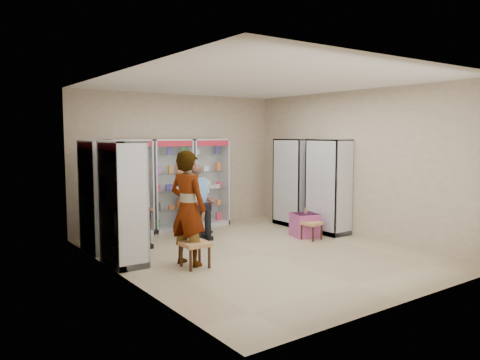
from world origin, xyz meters
TOP-DOWN VIEW (x-y plane):
  - floor at (0.00, 0.00)m, footprint 6.00×6.00m
  - room_shell at (0.00, 0.00)m, footprint 5.02×6.02m
  - cabinet_back_left at (-1.30, 2.73)m, footprint 0.90×0.50m
  - cabinet_back_mid at (-0.35, 2.73)m, footprint 0.90×0.50m
  - cabinet_back_right at (0.60, 2.73)m, footprint 0.90×0.50m
  - cabinet_right_far at (2.23, 1.60)m, footprint 0.90×0.50m
  - cabinet_right_near at (2.23, 0.50)m, footprint 0.90×0.50m
  - cabinet_left_far at (-2.23, 1.80)m, footprint 0.90×0.50m
  - cabinet_left_near at (-2.23, 0.70)m, footprint 0.90×0.50m
  - wooden_chair at (-1.55, 2.00)m, footprint 0.42×0.42m
  - seated_customer at (-1.55, 1.95)m, footprint 0.44×0.60m
  - office_chair at (-0.19, 1.94)m, footprint 0.70×0.70m
  - seated_shopkeeper at (-0.19, 1.89)m, footprint 0.57×0.71m
  - pink_trunk at (1.61, 0.54)m, footprint 0.60×0.59m
  - tea_glass at (1.66, 0.58)m, footprint 0.07×0.07m
  - woven_stool_a at (1.51, 0.25)m, footprint 0.41×0.41m
  - woven_stool_b at (-1.38, -0.11)m, footprint 0.43×0.43m
  - standing_man at (-1.39, 0.09)m, footprint 0.66×0.79m

SIDE VIEW (x-z plane):
  - floor at x=0.00m, z-range 0.00..0.00m
  - woven_stool_a at x=1.51m, z-range 0.00..0.36m
  - woven_stool_b at x=-1.38m, z-range 0.00..0.41m
  - pink_trunk at x=1.61m, z-range 0.00..0.48m
  - wooden_chair at x=-1.55m, z-range 0.00..0.94m
  - tea_glass at x=1.66m, z-range 0.48..0.58m
  - office_chair at x=-0.19m, z-range 0.00..1.09m
  - seated_customer at x=-1.55m, z-range 0.00..1.34m
  - seated_shopkeeper at x=-0.19m, z-range 0.00..1.39m
  - standing_man at x=-1.39m, z-range 0.00..1.85m
  - cabinet_back_left at x=-1.30m, z-range 0.00..2.00m
  - cabinet_back_mid at x=-0.35m, z-range 0.00..2.00m
  - cabinet_back_right at x=0.60m, z-range 0.00..2.00m
  - cabinet_right_far at x=2.23m, z-range 0.00..2.00m
  - cabinet_right_near at x=2.23m, z-range 0.00..2.00m
  - cabinet_left_far at x=-2.23m, z-range 0.00..2.00m
  - cabinet_left_near at x=-2.23m, z-range 0.00..2.00m
  - room_shell at x=0.00m, z-range 0.46..3.47m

